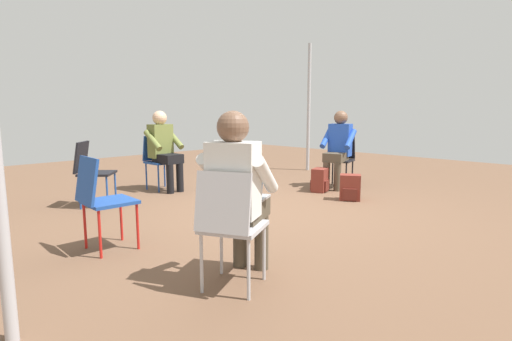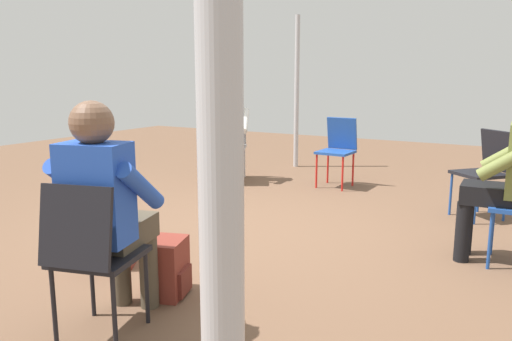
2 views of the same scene
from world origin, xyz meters
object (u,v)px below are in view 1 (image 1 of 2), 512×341
object	(u,v)px
chair_northwest	(230,221)
person_with_laptop	(238,188)
chair_south	(341,156)
backpack_near_laptop_user	(350,189)
backpack_by_empty_chair	(320,181)
chair_north	(101,196)
chair_east	(158,158)
person_in_blue	(338,145)
person_in_olive	(164,146)
chair_northeast	(91,169)

from	to	relation	value
chair_northwest	person_with_laptop	distance (m)	0.26
chair_south	person_with_laptop	xyz separation A→B (m)	(-1.58, 3.72, 0.20)
backpack_near_laptop_user	backpack_by_empty_chair	xyz separation A→B (m)	(0.66, -0.19, 0.00)
chair_north	chair_northwest	xyz separation A→B (m)	(-1.40, -0.27, 0.00)
chair_south	chair_north	size ratio (longest dim) A/B	1.00
chair_east	chair_northwest	bearing A→B (deg)	63.61
person_in_blue	person_in_olive	world-z (taller)	same
chair_south	person_in_olive	bearing A→B (deg)	37.27
chair_east	chair_north	distance (m)	2.86
person_with_laptop	person_in_olive	bearing A→B (deg)	129.50
chair_east	chair_northwest	distance (m)	3.90
chair_east	backpack_near_laptop_user	distance (m)	3.00
chair_north	chair_northwest	size ratio (longest dim) A/B	1.00
person_with_laptop	person_in_blue	bearing A→B (deg)	86.55
person_with_laptop	backpack_by_empty_chair	xyz separation A→B (m)	(1.54, -3.10, -0.53)
person_with_laptop	chair_northeast	bearing A→B (deg)	149.38
chair_south	chair_northwest	xyz separation A→B (m)	(-1.65, 3.87, 0.00)
backpack_by_empty_chair	chair_north	bearing A→B (deg)	93.57
backpack_near_laptop_user	person_in_olive	bearing A→B (deg)	30.86
chair_south	person_in_blue	xyz separation A→B (m)	(-0.04, 0.16, 0.20)
chair_northeast	chair_northwest	xyz separation A→B (m)	(-3.13, 0.36, 0.00)
backpack_by_empty_chair	chair_east	bearing A→B (deg)	40.38
chair_east	chair_north	world-z (taller)	same
person_in_blue	chair_northeast	bearing A→B (deg)	50.30
chair_east	chair_north	xyz separation A→B (m)	(-2.16, 1.88, 0.00)
person_in_olive	chair_north	bearing A→B (deg)	44.50
chair_east	person_in_blue	bearing A→B (deg)	135.19
chair_south	chair_north	distance (m)	4.16
chair_northwest	person_in_blue	size ratio (longest dim) A/B	0.69
chair_south	chair_northwest	bearing A→B (deg)	97.86
chair_east	person_in_blue	world-z (taller)	person_in_blue
chair_east	chair_south	bearing A→B (deg)	137.92
chair_east	backpack_by_empty_chair	distance (m)	2.57
chair_east	chair_northwest	world-z (taller)	same
chair_northeast	person_in_olive	size ratio (longest dim) A/B	0.69
backpack_by_empty_chair	chair_northeast	bearing A→B (deg)	62.33
person_in_olive	backpack_near_laptop_user	bearing A→B (deg)	118.77
chair_south	person_in_blue	distance (m)	0.26
chair_northeast	person_with_laptop	world-z (taller)	person_with_laptop
chair_east	backpack_by_empty_chair	size ratio (longest dim) A/B	2.36
chair_north	person_with_laptop	distance (m)	1.40
chair_northwest	backpack_by_empty_chair	size ratio (longest dim) A/B	2.36
chair_east	backpack_near_laptop_user	xyz separation A→B (m)	(-2.59, -1.46, -0.34)
chair_northeast	backpack_by_empty_chair	world-z (taller)	chair_northeast
person_with_laptop	person_in_olive	size ratio (longest dim) A/B	1.00
chair_northeast	backpack_near_laptop_user	size ratio (longest dim) A/B	2.36
person_in_blue	chair_east	bearing A→B (deg)	32.04
person_with_laptop	backpack_near_laptop_user	xyz separation A→B (m)	(0.88, -2.91, -0.53)
chair_north	person_in_blue	distance (m)	4.00
backpack_near_laptop_user	chair_northwest	bearing A→B (deg)	107.42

